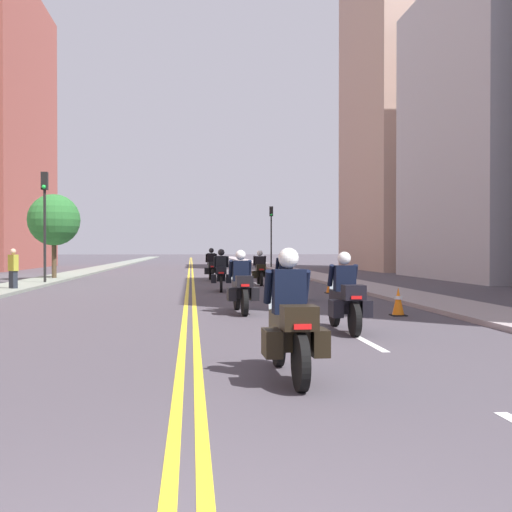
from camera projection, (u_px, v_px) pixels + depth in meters
The scene contains 22 objects.
ground_plane at pixel (191, 269), 50.38m from camera, with size 264.00×264.00×0.00m, color #454048.
sidewalk_left at pixel (101, 268), 49.63m from camera, with size 2.07×144.00×0.12m, color gray.
sidewalk_right at pixel (278, 268), 51.13m from camera, with size 2.07×144.00×0.12m, color gray.
centreline_yellow_inner at pixel (189, 269), 50.37m from camera, with size 0.12×132.00×0.01m, color yellow.
centreline_yellow_outer at pixel (192, 269), 50.39m from camera, with size 0.12×132.00×0.01m, color yellow.
lane_dashes_white at pixel (251, 280), 31.81m from camera, with size 0.14×56.40×0.01m.
building_right_1 at pixel (494, 131), 33.28m from camera, with size 6.70×12.35×15.93m.
building_right_2 at pixel (401, 118), 48.26m from camera, with size 6.91×12.81×23.61m.
motorcycle_0 at pixel (290, 325), 7.69m from camera, with size 0.77×2.23×1.64m.
motorcycle_1 at pixel (346, 299), 12.11m from camera, with size 0.76×2.20×1.57m.
motorcycle_2 at pixel (241, 287), 15.62m from camera, with size 0.78×2.29×1.60m.
motorcycle_3 at pixel (286, 280), 19.66m from camera, with size 0.78×2.26×1.62m.
motorcycle_4 at pixel (221, 274), 23.78m from camera, with size 0.78×2.25×1.62m.
motorcycle_5 at pixel (260, 271), 27.67m from camera, with size 0.77×2.14×1.57m.
motorcycle_6 at pixel (211, 268), 31.74m from camera, with size 0.78×2.20×1.67m.
traffic_cone_0 at pixel (350, 286), 21.69m from camera, with size 0.35×0.35×0.65m.
traffic_cone_1 at pixel (330, 284), 22.70m from camera, with size 0.35×0.35×0.69m.
traffic_cone_2 at pixel (398, 302), 15.05m from camera, with size 0.36×0.36×0.69m.
traffic_light_near at pixel (45, 208), 28.01m from camera, with size 0.28×0.38×5.10m.
traffic_light_far at pixel (271, 226), 50.74m from camera, with size 0.28×0.38×5.10m.
pedestrian_0 at pixel (13, 269), 23.61m from camera, with size 0.42×0.40×1.64m.
street_tree_0 at pixel (54, 220), 32.11m from camera, with size 2.67×2.67×4.47m.
Camera 1 is at (0.03, -2.65, 1.63)m, focal length 43.50 mm.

